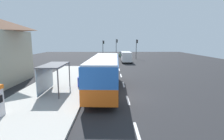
% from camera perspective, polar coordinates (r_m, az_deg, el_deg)
% --- Properties ---
extents(ground_plane, '(56.00, 92.00, 0.04)m').
position_cam_1_polar(ground_plane, '(28.90, 1.86, 0.08)').
color(ground_plane, '#262628').
extents(sidewalk_platform, '(6.20, 30.00, 0.18)m').
position_cam_1_polar(sidewalk_platform, '(17.92, -17.57, -5.93)').
color(sidewalk_platform, '#ADAAA3').
rests_on(sidewalk_platform, ground).
extents(lane_stripe_seg_0, '(0.16, 2.20, 0.01)m').
position_cam_1_polar(lane_stripe_seg_0, '(9.82, 8.21, -19.37)').
color(lane_stripe_seg_0, silver).
rests_on(lane_stripe_seg_0, ground).
extents(lane_stripe_seg_1, '(0.16, 2.20, 0.01)m').
position_cam_1_polar(lane_stripe_seg_1, '(14.36, 5.22, -9.72)').
color(lane_stripe_seg_1, silver).
rests_on(lane_stripe_seg_1, ground).
extents(lane_stripe_seg_2, '(0.16, 2.20, 0.01)m').
position_cam_1_polar(lane_stripe_seg_2, '(19.13, 3.77, -4.78)').
color(lane_stripe_seg_2, silver).
rests_on(lane_stripe_seg_2, ground).
extents(lane_stripe_seg_3, '(0.16, 2.20, 0.01)m').
position_cam_1_polar(lane_stripe_seg_3, '(24.00, 2.92, -1.82)').
color(lane_stripe_seg_3, silver).
rests_on(lane_stripe_seg_3, ground).
extents(lane_stripe_seg_4, '(0.16, 2.20, 0.01)m').
position_cam_1_polar(lane_stripe_seg_4, '(28.91, 2.35, 0.14)').
color(lane_stripe_seg_4, silver).
rests_on(lane_stripe_seg_4, ground).
extents(lane_stripe_seg_5, '(0.16, 2.20, 0.01)m').
position_cam_1_polar(lane_stripe_seg_5, '(33.85, 1.95, 1.52)').
color(lane_stripe_seg_5, silver).
rests_on(lane_stripe_seg_5, ground).
extents(lane_stripe_seg_6, '(0.16, 2.20, 0.01)m').
position_cam_1_polar(lane_stripe_seg_6, '(38.80, 1.66, 2.56)').
color(lane_stripe_seg_6, silver).
rests_on(lane_stripe_seg_6, ground).
extents(lane_stripe_seg_7, '(0.16, 2.20, 0.01)m').
position_cam_1_polar(lane_stripe_seg_7, '(43.77, 1.42, 3.35)').
color(lane_stripe_seg_7, silver).
rests_on(lane_stripe_seg_7, ground).
extents(bus, '(2.89, 11.09, 3.21)m').
position_cam_1_polar(bus, '(16.51, -2.40, -0.55)').
color(bus, orange).
rests_on(bus, ground).
extents(white_van, '(2.04, 5.20, 2.30)m').
position_cam_1_polar(white_van, '(38.32, 4.61, 4.45)').
color(white_van, white).
rests_on(white_van, ground).
extents(sedan_near, '(1.94, 4.45, 1.52)m').
position_cam_1_polar(sedan_near, '(51.27, 3.47, 5.13)').
color(sedan_near, '#195933').
rests_on(sedan_near, ground).
extents(recycling_bin_blue, '(0.52, 0.52, 0.95)m').
position_cam_1_polar(recycling_bin_blue, '(17.84, -10.31, -3.83)').
color(recycling_bin_blue, blue).
rests_on(recycling_bin_blue, sidewalk_platform).
extents(recycling_bin_red, '(0.52, 0.52, 0.95)m').
position_cam_1_polar(recycling_bin_red, '(18.51, -9.94, -3.33)').
color(recycling_bin_red, red).
rests_on(recycling_bin_red, sidewalk_platform).
extents(recycling_bin_green, '(0.52, 0.52, 0.95)m').
position_cam_1_polar(recycling_bin_green, '(19.19, -9.60, -2.86)').
color(recycling_bin_green, green).
rests_on(recycling_bin_green, sidewalk_platform).
extents(traffic_light_near_side, '(0.49, 0.28, 5.01)m').
position_cam_1_polar(traffic_light_near_side, '(45.72, 8.02, 7.71)').
color(traffic_light_near_side, '#2D2D2D').
rests_on(traffic_light_near_side, ground).
extents(traffic_light_far_side, '(0.49, 0.28, 4.79)m').
position_cam_1_polar(traffic_light_far_side, '(46.08, -2.86, 7.64)').
color(traffic_light_far_side, '#2D2D2D').
rests_on(traffic_light_far_side, ground).
extents(traffic_light_median, '(0.49, 0.28, 5.12)m').
position_cam_1_polar(traffic_light_median, '(46.86, 1.50, 7.92)').
color(traffic_light_median, '#2D2D2D').
rests_on(traffic_light_median, ground).
extents(bus_shelter, '(1.80, 4.00, 2.50)m').
position_cam_1_polar(bus_shelter, '(16.34, -19.25, -0.28)').
color(bus_shelter, '#4C4C51').
rests_on(bus_shelter, sidewalk_platform).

